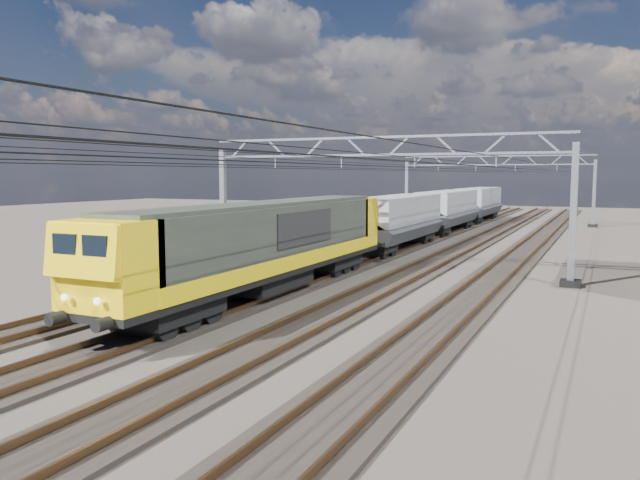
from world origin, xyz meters
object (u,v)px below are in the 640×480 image
at_px(catenary_gantry_far, 495,187).
at_px(locomotive, 267,242).
at_px(hopper_wagon_mid, 448,208).
at_px(hopper_wagon_third, 479,201).
at_px(hopper_wagon_lead, 398,218).
at_px(catenary_gantry_mid, 377,198).

height_order(catenary_gantry_far, locomotive, catenary_gantry_far).
relative_size(locomotive, hopper_wagon_mid, 1.62).
relative_size(hopper_wagon_mid, hopper_wagon_third, 1.00).
bearing_deg(hopper_wagon_third, hopper_wagon_lead, -90.00).
height_order(catenary_gantry_far, hopper_wagon_third, catenary_gantry_far).
bearing_deg(locomotive, hopper_wagon_lead, 90.00).
height_order(catenary_gantry_far, hopper_wagon_mid, catenary_gantry_far).
distance_m(catenary_gantry_far, hopper_wagon_third, 3.36).
bearing_deg(catenary_gantry_mid, catenary_gantry_far, 90.00).
distance_m(hopper_wagon_lead, hopper_wagon_third, 28.40).
distance_m(locomotive, hopper_wagon_lead, 17.70).
distance_m(catenary_gantry_mid, catenary_gantry_far, 36.00).
bearing_deg(hopper_wagon_lead, locomotive, -90.00).
relative_size(catenary_gantry_mid, hopper_wagon_mid, 1.53).
bearing_deg(hopper_wagon_lead, catenary_gantry_far, 85.65).
height_order(locomotive, hopper_wagon_third, locomotive).
bearing_deg(hopper_wagon_mid, hopper_wagon_lead, -90.00).
relative_size(locomotive, hopper_wagon_lead, 1.62).
bearing_deg(hopper_wagon_third, locomotive, -90.00).
height_order(catenary_gantry_mid, hopper_wagon_third, catenary_gantry_mid).
relative_size(catenary_gantry_far, locomotive, 0.94).
height_order(catenary_gantry_mid, catenary_gantry_far, same).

